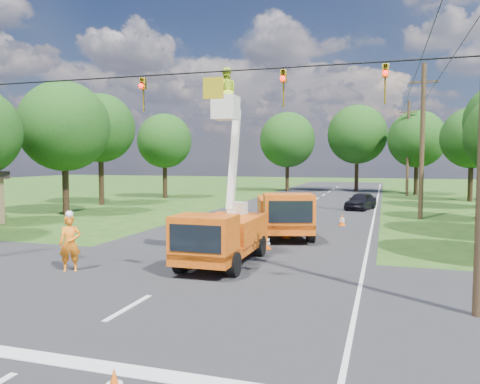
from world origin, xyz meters
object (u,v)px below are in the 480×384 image
(second_truck, at_px, (284,213))
(ground_worker, at_px, (70,243))
(bucket_truck, at_px, (222,222))
(tree_right_e, at_px, (472,138))
(pole_right_far, at_px, (408,148))
(distant_car, at_px, (361,201))
(tree_left_f, at_px, (165,141))
(tree_far_c, at_px, (417,139))
(tree_left_d, at_px, (64,127))
(traffic_cone_2, at_px, (266,242))
(tree_left_e, at_px, (100,128))
(tree_far_b, at_px, (357,134))
(traffic_cone_7, at_px, (342,220))
(tree_far_a, at_px, (287,140))
(pole_right_mid, at_px, (422,140))
(traffic_cone_3, at_px, (286,231))

(second_truck, relative_size, ground_worker, 3.30)
(bucket_truck, distance_m, tree_right_e, 34.42)
(second_truck, height_order, pole_right_far, pole_right_far)
(distant_car, height_order, tree_left_f, tree_left_f)
(pole_right_far, bearing_deg, bucket_truck, -102.17)
(tree_far_c, bearing_deg, tree_left_d, -132.22)
(traffic_cone_2, bearing_deg, second_truck, 89.69)
(bucket_truck, xyz_separation_m, tree_left_e, (-17.43, 18.51, 4.92))
(tree_left_e, bearing_deg, traffic_cone_2, -39.85)
(tree_left_f, xyz_separation_m, tree_far_b, (17.80, 15.00, 1.12))
(tree_left_f, bearing_deg, pole_right_far, 23.23)
(bucket_truck, xyz_separation_m, pole_right_far, (7.87, 36.51, 3.53))
(traffic_cone_7, relative_size, tree_left_e, 0.08)
(tree_left_d, bearing_deg, tree_left_f, 89.24)
(traffic_cone_7, bearing_deg, distant_car, 86.42)
(distant_car, height_order, traffic_cone_2, distant_car)
(traffic_cone_2, relative_size, tree_far_a, 0.07)
(distant_car, relative_size, tree_right_e, 0.45)
(tree_far_a, distance_m, tree_far_c, 14.53)
(second_truck, relative_size, distant_car, 1.65)
(tree_left_f, bearing_deg, ground_worker, -69.64)
(bucket_truck, xyz_separation_m, traffic_cone_2, (0.84, 3.27, -1.21))
(second_truck, distance_m, tree_far_a, 33.72)
(second_truck, distance_m, tree_far_b, 35.19)
(second_truck, xyz_separation_m, pole_right_far, (7.01, 29.71, 3.92))
(second_truck, bearing_deg, tree_left_d, 146.30)
(distant_car, xyz_separation_m, traffic_cone_7, (-0.59, -9.43, -0.31))
(second_truck, relative_size, tree_left_d, 0.70)
(second_truck, height_order, tree_left_f, tree_left_f)
(bucket_truck, bearing_deg, tree_left_d, 143.34)
(ground_worker, height_order, pole_right_mid, pole_right_mid)
(pole_right_far, bearing_deg, traffic_cone_3, -102.70)
(traffic_cone_3, distance_m, tree_far_c, 33.61)
(ground_worker, distance_m, tree_far_a, 42.34)
(tree_right_e, height_order, tree_far_a, tree_far_a)
(distant_car, bearing_deg, tree_left_f, 179.66)
(pole_right_mid, distance_m, pole_right_far, 20.00)
(distant_car, distance_m, tree_left_d, 22.34)
(second_truck, height_order, tree_far_a, tree_far_a)
(bucket_truck, height_order, distant_car, bucket_truck)
(distant_car, bearing_deg, traffic_cone_2, -83.97)
(tree_left_d, bearing_deg, pole_right_far, 46.77)
(tree_left_d, height_order, tree_left_e, tree_left_e)
(traffic_cone_3, xyz_separation_m, tree_far_b, (1.30, 35.19, 6.45))
(distant_car, height_order, tree_far_c, tree_far_c)
(tree_far_a, bearing_deg, tree_right_e, -23.05)
(traffic_cone_3, distance_m, tree_far_a, 34.36)
(tree_far_c, bearing_deg, ground_worker, -108.27)
(tree_far_b, height_order, tree_far_c, tree_far_b)
(traffic_cone_3, bearing_deg, ground_worker, -123.03)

